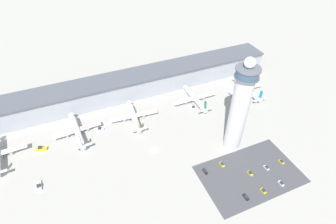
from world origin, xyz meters
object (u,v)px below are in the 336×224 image
object	(u,v)px
airplane_gate_echo	(246,89)
car_navy_sedan	(282,162)
service_truck_catering	(99,129)
control_tower	(239,108)
car_green_van	(222,164)
airplane_gate_bravo	(77,130)
car_silver_sedan	(205,171)
airplane_gate_delta	(195,98)
car_red_hatchback	(246,197)
car_black_suv	(281,183)
service_truck_baggage	(41,149)
service_truck_water	(39,186)
airplane_gate_charlie	(134,116)
car_maroon_suv	(263,191)
car_white_wagon	(250,173)
service_truck_fuel	(194,108)
car_blue_compact	(267,168)

from	to	relation	value
airplane_gate_echo	car_navy_sedan	size ratio (longest dim) A/B	9.39
service_truck_catering	car_navy_sedan	bearing A→B (deg)	-36.46
control_tower	car_green_van	distance (m)	39.46
airplane_gate_bravo	car_silver_sedan	bearing A→B (deg)	-43.37
airplane_gate_delta	car_green_van	distance (m)	68.95
car_red_hatchback	car_black_suv	xyz separation A→B (m)	(25.97, -0.63, 0.00)
service_truck_baggage	service_truck_water	world-z (taller)	service_truck_baggage
car_black_suv	control_tower	bearing A→B (deg)	103.48
car_red_hatchback	airplane_gate_delta	bearing A→B (deg)	81.34
airplane_gate_charlie	service_truck_baggage	world-z (taller)	airplane_gate_charlie
service_truck_baggage	car_silver_sedan	bearing A→B (deg)	-32.55
car_green_van	car_maroon_suv	size ratio (longest dim) A/B	1.01
control_tower	car_black_suv	world-z (taller)	control_tower
airplane_gate_charlie	service_truck_baggage	bearing A→B (deg)	-176.26
airplane_gate_charlie	service_truck_water	size ratio (longest dim) A/B	5.40
car_maroon_suv	car_white_wagon	bearing A→B (deg)	87.98
service_truck_fuel	car_red_hatchback	bearing A→B (deg)	-96.10
control_tower	car_green_van	world-z (taller)	control_tower
airplane_gate_echo	car_green_van	xyz separation A→B (m)	(-63.86, -62.38, -3.45)
service_truck_baggage	car_navy_sedan	size ratio (longest dim) A/B	1.91
car_silver_sedan	car_navy_sedan	bearing A→B (deg)	-14.41
service_truck_fuel	car_blue_compact	size ratio (longest dim) A/B	1.56
car_green_van	car_red_hatchback	size ratio (longest dim) A/B	0.94
airplane_gate_charlie	car_white_wagon	size ratio (longest dim) A/B	9.06
car_green_van	car_silver_sedan	bearing A→B (deg)	-177.90
airplane_gate_charlie	car_maroon_suv	distance (m)	106.90
airplane_gate_bravo	airplane_gate_charlie	bearing A→B (deg)	-0.76
airplane_gate_bravo	service_truck_water	xyz separation A→B (m)	(-28.85, -36.81, -3.88)
service_truck_baggage	car_black_suv	size ratio (longest dim) A/B	1.89
service_truck_baggage	car_red_hatchback	size ratio (longest dim) A/B	1.78
car_blue_compact	airplane_gate_bravo	bearing A→B (deg)	143.80
car_black_suv	car_navy_sedan	distance (m)	18.04
airplane_gate_delta	service_truck_baggage	xyz separation A→B (m)	(-124.38, -5.95, -3.29)
airplane_gate_bravo	car_black_suv	world-z (taller)	airplane_gate_bravo
airplane_gate_delta	car_navy_sedan	distance (m)	84.48
service_truck_water	car_maroon_suv	distance (m)	137.43
service_truck_fuel	car_navy_sedan	xyz separation A→B (m)	(28.89, -72.95, -0.42)
car_green_van	service_truck_baggage	bearing A→B (deg)	150.84
car_black_suv	car_green_van	bearing A→B (deg)	133.94
airplane_gate_bravo	service_truck_catering	world-z (taller)	airplane_gate_bravo
control_tower	car_blue_compact	size ratio (longest dim) A/B	16.72
car_white_wagon	car_green_van	distance (m)	18.39
car_navy_sedan	service_truck_fuel	bearing A→B (deg)	111.60
car_silver_sedan	service_truck_baggage	bearing A→B (deg)	147.45
car_white_wagon	car_maroon_suv	xyz separation A→B (m)	(-0.49, -13.81, -0.03)
service_truck_baggage	car_navy_sedan	distance (m)	166.05
service_truck_baggage	car_blue_compact	bearing A→B (deg)	-28.97
airplane_gate_delta	car_black_suv	size ratio (longest dim) A/B	9.41
car_maroon_suv	car_blue_compact	size ratio (longest dim) A/B	0.97
car_green_van	car_navy_sedan	size ratio (longest dim) A/B	1.01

